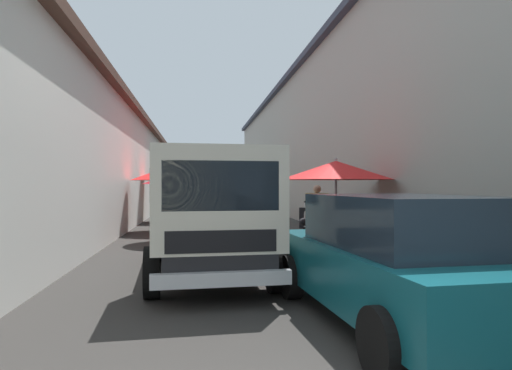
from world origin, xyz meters
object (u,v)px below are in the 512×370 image
object	(u,v)px
delivery_truck	(211,219)
fruit_stall_near_right	(170,179)
hatchback_car	(399,259)
fruit_stall_mid_lane	(165,179)
fruit_stall_far_right	(336,179)
parked_scooter	(304,228)
vendor_by_crates	(317,210)
fruit_stall_near_left	(181,186)

from	to	relation	value
delivery_truck	fruit_stall_near_right	bearing A→B (deg)	7.63
hatchback_car	fruit_stall_mid_lane	bearing A→B (deg)	13.67
fruit_stall_mid_lane	delivery_truck	bearing A→B (deg)	-172.80
fruit_stall_mid_lane	fruit_stall_far_right	size ratio (longest dim) A/B	0.91
fruit_stall_near_right	parked_scooter	distance (m)	5.51
fruit_stall_far_right	hatchback_car	distance (m)	5.52
hatchback_car	vendor_by_crates	size ratio (longest dim) A/B	2.57
fruit_stall_mid_lane	hatchback_car	distance (m)	15.25
hatchback_car	parked_scooter	size ratio (longest dim) A/B	2.43
fruit_stall_mid_lane	fruit_stall_near_left	world-z (taller)	fruit_stall_mid_lane
fruit_stall_near_right	vendor_by_crates	size ratio (longest dim) A/B	1.67
fruit_stall_near_left	hatchback_car	xyz separation A→B (m)	(-7.78, -2.68, -0.80)
parked_scooter	fruit_stall_far_right	bearing A→B (deg)	-161.69
fruit_stall_far_right	parked_scooter	size ratio (longest dim) A/B	1.58
hatchback_car	delivery_truck	world-z (taller)	delivery_truck
fruit_stall_near_right	hatchback_car	bearing A→B (deg)	-163.54
fruit_stall_near_right	fruit_stall_mid_lane	bearing A→B (deg)	6.36
vendor_by_crates	fruit_stall_near_left	bearing A→B (deg)	75.70
fruit_stall_near_left	vendor_by_crates	xyz separation A→B (m)	(-0.92, -3.59, -0.64)
parked_scooter	delivery_truck	bearing A→B (deg)	149.83
vendor_by_crates	parked_scooter	bearing A→B (deg)	115.20
fruit_stall_near_right	hatchback_car	xyz separation A→B (m)	(-10.59, -3.13, -1.04)
fruit_stall_near_left	fruit_stall_far_right	bearing A→B (deg)	-123.68
fruit_stall_mid_lane	fruit_stall_near_left	distance (m)	7.07
fruit_stall_mid_lane	hatchback_car	bearing A→B (deg)	-166.33
fruit_stall_near_right	fruit_stall_far_right	xyz separation A→B (m)	(-5.23, -4.09, -0.07)
hatchback_car	fruit_stall_far_right	bearing A→B (deg)	-10.24
fruit_stall_far_right	delivery_truck	distance (m)	4.32
fruit_stall_near_right	parked_scooter	world-z (taller)	fruit_stall_near_right
fruit_stall_near_left	fruit_stall_near_right	bearing A→B (deg)	9.13
hatchback_car	parked_scooter	world-z (taller)	hatchback_car
vendor_by_crates	delivery_truck	bearing A→B (deg)	147.25
fruit_stall_far_right	fruit_stall_near_left	xyz separation A→B (m)	(2.43, 3.64, -0.17)
fruit_stall_mid_lane	fruit_stall_near_right	bearing A→B (deg)	-173.64
delivery_truck	parked_scooter	world-z (taller)	delivery_truck
fruit_stall_far_right	hatchback_car	bearing A→B (deg)	169.76
delivery_truck	parked_scooter	distance (m)	5.10
fruit_stall_near_left	delivery_truck	xyz separation A→B (m)	(-5.48, -0.66, -0.50)
fruit_stall_far_right	vendor_by_crates	size ratio (longest dim) A/B	1.67
fruit_stall_near_right	fruit_stall_near_left	distance (m)	2.85
fruit_stall_near_right	delivery_truck	size ratio (longest dim) A/B	0.52
fruit_stall_mid_lane	parked_scooter	bearing A→B (deg)	-153.03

